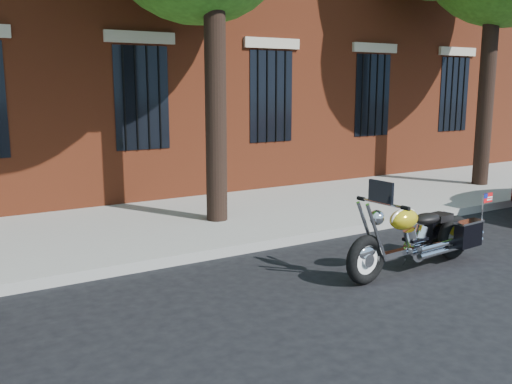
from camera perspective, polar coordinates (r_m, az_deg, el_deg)
ground at (r=7.35m, az=3.21°, el=-8.86°), size 120.00×120.00×0.00m
curb at (r=8.44m, az=-2.13°, el=-5.72°), size 40.00×0.16×0.15m
sidewalk at (r=10.07m, az=-7.38°, el=-3.10°), size 40.00×3.60×0.15m
motorcycle at (r=7.97m, az=16.05°, el=-4.45°), size 2.57×0.84×1.29m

